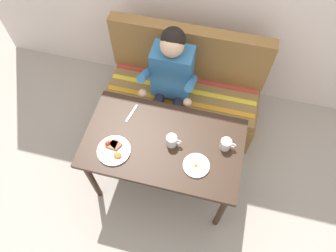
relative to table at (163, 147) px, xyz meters
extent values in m
plane|color=#A69B91|center=(0.00, 0.00, -0.65)|extent=(8.00, 8.00, 0.00)
cube|color=#322015|center=(0.00, 0.00, 0.06)|extent=(1.20, 0.70, 0.04)
cylinder|color=#322015|center=(-0.54, -0.29, -0.30)|extent=(0.05, 0.05, 0.69)
cylinder|color=#322015|center=(0.54, -0.29, -0.30)|extent=(0.05, 0.05, 0.69)
cylinder|color=#322015|center=(-0.54, 0.29, -0.30)|extent=(0.05, 0.05, 0.69)
cylinder|color=#322015|center=(0.54, 0.29, -0.30)|extent=(0.05, 0.05, 0.69)
cube|color=olive|center=(0.00, 0.72, -0.45)|extent=(1.44, 0.56, 0.40)
cube|color=olive|center=(0.00, 0.72, -0.22)|extent=(1.40, 0.52, 0.06)
cube|color=olive|center=(0.00, 0.94, 0.08)|extent=(1.44, 0.12, 0.54)
cube|color=orange|center=(0.00, 0.58, -0.18)|extent=(1.38, 0.05, 0.01)
cube|color=yellow|center=(0.00, 0.72, -0.18)|extent=(1.38, 0.05, 0.01)
cube|color=#C63D33|center=(0.00, 0.86, -0.18)|extent=(1.38, 0.05, 0.01)
cube|color=teal|center=(-0.09, 0.66, 0.11)|extent=(0.34, 0.22, 0.48)
sphere|color=#DBAD89|center=(-0.09, 0.64, 0.44)|extent=(0.19, 0.19, 0.19)
sphere|color=black|center=(-0.09, 0.67, 0.47)|extent=(0.19, 0.19, 0.19)
cylinder|color=teal|center=(-0.28, 0.52, 0.18)|extent=(0.07, 0.29, 0.23)
cylinder|color=teal|center=(0.10, 0.52, 0.18)|extent=(0.07, 0.29, 0.23)
sphere|color=#DBAD89|center=(-0.28, 0.40, 0.08)|extent=(0.07, 0.07, 0.07)
sphere|color=#DBAD89|center=(0.10, 0.40, 0.08)|extent=(0.07, 0.07, 0.07)
cylinder|color=#232333|center=(-0.17, 0.49, -0.13)|extent=(0.09, 0.34, 0.09)
cylinder|color=#232333|center=(-0.17, 0.32, -0.39)|extent=(0.08, 0.08, 0.52)
cube|color=black|center=(-0.17, 0.26, -0.62)|extent=(0.09, 0.20, 0.05)
cylinder|color=#232333|center=(0.00, 0.49, -0.13)|extent=(0.09, 0.34, 0.09)
cylinder|color=#232333|center=(0.00, 0.32, -0.39)|extent=(0.08, 0.08, 0.52)
cube|color=black|center=(0.00, 0.26, -0.62)|extent=(0.09, 0.20, 0.05)
cylinder|color=white|center=(-0.33, -0.16, 0.09)|extent=(0.25, 0.25, 0.02)
cube|color=olive|center=(-0.36, -0.13, 0.11)|extent=(0.09, 0.08, 0.02)
cube|color=brown|center=(-0.33, -0.12, 0.11)|extent=(0.10, 0.10, 0.02)
sphere|color=red|center=(-0.39, -0.13, 0.12)|extent=(0.04, 0.04, 0.04)
ellipsoid|color=#CC6623|center=(-0.29, -0.20, 0.11)|extent=(0.06, 0.05, 0.02)
cylinder|color=white|center=(0.28, -0.13, 0.09)|extent=(0.19, 0.19, 0.01)
ellipsoid|color=white|center=(0.28, -0.13, 0.10)|extent=(0.09, 0.08, 0.01)
sphere|color=yellow|center=(0.27, -0.14, 0.11)|extent=(0.03, 0.03, 0.03)
cylinder|color=white|center=(0.06, 0.00, 0.13)|extent=(0.08, 0.08, 0.10)
cylinder|color=brown|center=(0.06, 0.00, 0.17)|extent=(0.07, 0.07, 0.01)
torus|color=white|center=(0.12, 0.00, 0.14)|extent=(0.05, 0.01, 0.05)
cylinder|color=white|center=(0.45, 0.07, 0.13)|extent=(0.08, 0.08, 0.09)
cylinder|color=brown|center=(0.45, 0.07, 0.17)|extent=(0.07, 0.07, 0.01)
torus|color=white|center=(0.51, 0.07, 0.13)|extent=(0.05, 0.01, 0.05)
cube|color=silver|center=(-0.31, 0.19, 0.08)|extent=(0.05, 0.17, 0.00)
camera|label=1|loc=(0.30, -1.06, 2.15)|focal=33.45mm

